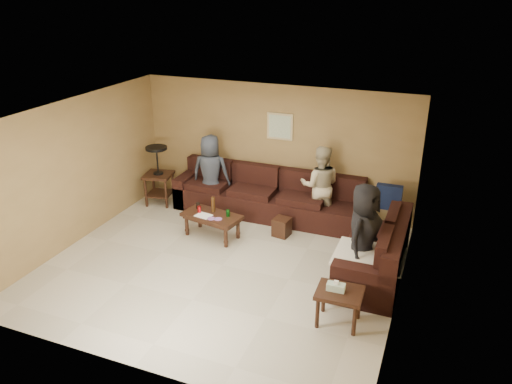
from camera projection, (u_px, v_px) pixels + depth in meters
room at (220, 170)px, 7.47m from camera, size 5.60×5.50×2.50m
sectional_sofa at (298, 217)px, 9.02m from camera, size 4.65×2.90×0.97m
coffee_table at (212, 218)px, 8.90m from camera, size 1.13×0.70×0.72m
end_table_left at (158, 174)px, 10.15m from camera, size 0.63×0.63×1.23m
side_table_right at (339, 296)px, 6.59m from camera, size 0.63×0.52×0.65m
waste_bin at (282, 227)px, 9.01m from camera, size 0.32×0.32×0.34m
wall_art at (280, 126)px, 9.54m from camera, size 0.52×0.04×0.52m
person_left at (211, 173)px, 9.87m from camera, size 0.83×0.63×1.54m
person_middle at (320, 186)px, 9.25m from camera, size 0.86×0.74×1.54m
person_right at (363, 235)px, 7.37m from camera, size 0.68×0.88×1.61m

